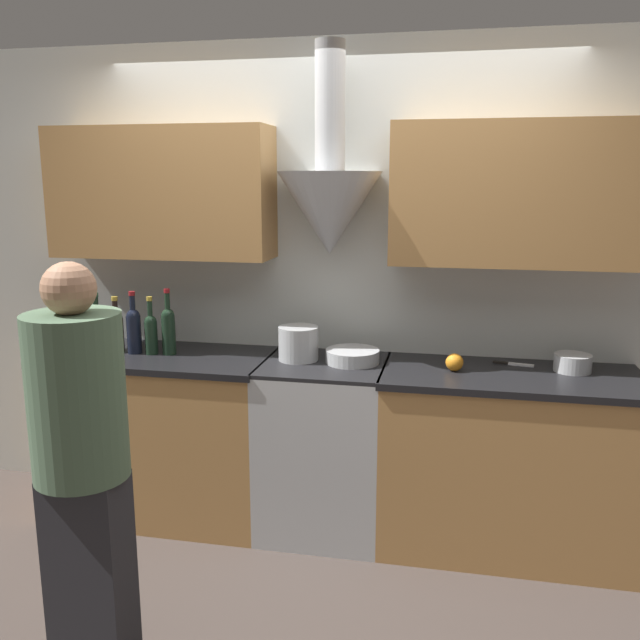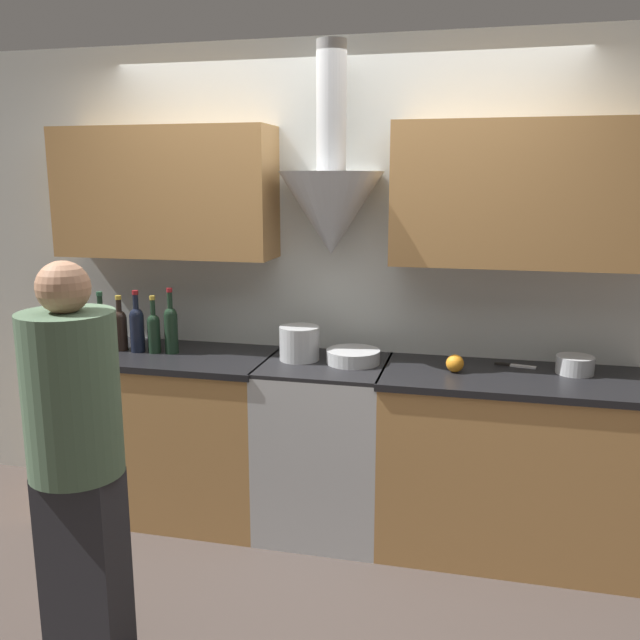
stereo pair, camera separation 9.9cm
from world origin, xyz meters
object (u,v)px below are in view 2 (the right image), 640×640
Objects in this scene: wine_bottle_5 at (154,331)px; mixing_bowl at (353,356)px; wine_bottle_0 at (73,323)px; wine_bottle_2 at (101,325)px; wine_bottle_4 at (137,327)px; person_foreground_left at (76,454)px; wine_bottle_6 at (171,327)px; orange_fruit at (455,363)px; stove_range at (324,446)px; wine_bottle_1 at (86,324)px; saucepan at (575,365)px; stock_pot at (299,343)px; wine_bottle_3 at (120,328)px.

mixing_bowl is at bearing 2.26° from wine_bottle_5.
wine_bottle_0 is 0.19m from wine_bottle_2.
person_foreground_left is (0.41, -1.24, -0.20)m from wine_bottle_4.
orange_fruit is at bearing -0.70° from wine_bottle_6.
stove_range is 1.06m from wine_bottle_6.
wine_bottle_0 is at bearing -178.55° from wine_bottle_1.
wine_bottle_0 is 1.06× the size of wine_bottle_5.
orange_fruit reaches higher than saucepan.
wine_bottle_6 is at bearing 179.30° from orange_fruit.
wine_bottle_5 reaches higher than stock_pot.
wine_bottle_4 reaches higher than stove_range.
mixing_bowl is (1.21, 0.04, -0.10)m from wine_bottle_4.
wine_bottle_4 is 2.31m from saucepan.
wine_bottle_2 is 1.17× the size of mixing_bowl.
stove_range is at bearing 0.33° from wine_bottle_2.
wine_bottle_2 is at bearing -6.62° from wine_bottle_1.
wine_bottle_1 is 1.87× the size of saucepan.
wine_bottle_1 is at bearing 179.82° from stove_range.
wine_bottle_2 is 0.11m from wine_bottle_3.
wine_bottle_2 is 0.32m from wine_bottle_5.
orange_fruit is (1.84, -0.01, -0.08)m from wine_bottle_3.
stove_range is 0.58× the size of person_foreground_left.
wine_bottle_5 is at bearing 0.33° from wine_bottle_4.
saucepan is at bearing 2.72° from wine_bottle_5.
wine_bottle_2 is 1.03× the size of wine_bottle_5.
person_foreground_left reaches higher than wine_bottle_2.
wine_bottle_6 is at bearing 0.31° from wine_bottle_0.
saucepan is at bearing 35.25° from person_foreground_left.
saucepan is at bearing 3.19° from mixing_bowl.
wine_bottle_5 is at bearing -177.05° from stock_pot.
stove_range is at bearing -0.37° from wine_bottle_6.
wine_bottle_4 reaches higher than wine_bottle_2.
orange_fruit is (2.14, -0.02, -0.10)m from wine_bottle_0.
wine_bottle_4 is 1.32m from person_foreground_left.
wine_bottle_4 reaches higher than stock_pot.
wine_bottle_4 is 1.63× the size of stock_pot.
wine_bottle_6 is 1.02m from mixing_bowl.
wine_bottle_2 is 0.90× the size of wine_bottle_6.
wine_bottle_0 is 1.33m from stock_pot.
wine_bottle_5 reaches higher than mixing_bowl.
wine_bottle_4 reaches higher than mixing_bowl.
wine_bottle_0 reaches higher than orange_fruit.
orange_fruit is (0.67, -0.01, 0.51)m from stove_range.
person_foreground_left is (0.31, -1.24, -0.18)m from wine_bottle_5.
orange_fruit is (1.73, -0.00, -0.10)m from wine_bottle_4.
wine_bottle_5 is (0.32, -0.00, -0.01)m from wine_bottle_2.
stove_range is 2.71× the size of wine_bottle_4.
stove_range is 3.32× the size of mixing_bowl.
stock_pot reaches higher than orange_fruit.
stock_pot reaches higher than mixing_bowl.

